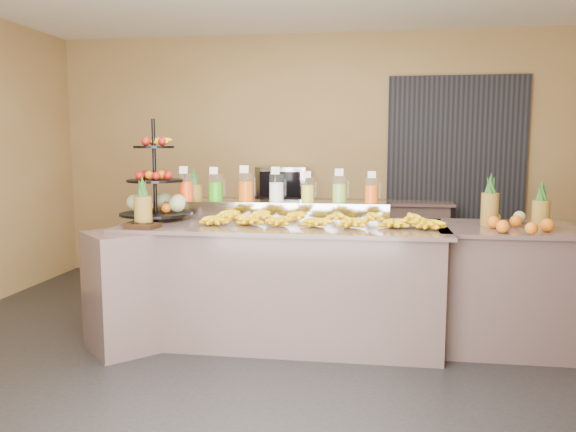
% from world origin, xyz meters
% --- Properties ---
extents(ground, '(6.00, 6.00, 0.00)m').
position_xyz_m(ground, '(0.00, 0.00, 0.00)').
color(ground, black).
rests_on(ground, ground).
extents(room_envelope, '(6.04, 5.02, 2.82)m').
position_xyz_m(room_envelope, '(0.19, 0.79, 1.88)').
color(room_envelope, olive).
rests_on(room_envelope, ground).
extents(buffet_counter, '(2.75, 1.25, 0.93)m').
position_xyz_m(buffet_counter, '(-0.12, 0.26, 0.47)').
color(buffet_counter, gray).
rests_on(buffet_counter, ground).
extents(right_counter, '(1.08, 0.88, 0.93)m').
position_xyz_m(right_counter, '(1.70, 0.40, 0.47)').
color(right_counter, gray).
rests_on(right_counter, ground).
extents(back_ledge, '(3.10, 0.55, 0.93)m').
position_xyz_m(back_ledge, '(0.00, 2.25, 0.47)').
color(back_ledge, gray).
rests_on(back_ledge, ground).
extents(pitcher_tray, '(1.85, 0.30, 0.15)m').
position_xyz_m(pitcher_tray, '(-0.10, 0.58, 1.01)').
color(pitcher_tray, gray).
rests_on(pitcher_tray, buffet_counter).
extents(juice_pitcher_orange_a, '(0.12, 0.13, 0.30)m').
position_xyz_m(juice_pitcher_orange_a, '(-0.88, 0.58, 1.18)').
color(juice_pitcher_orange_a, silver).
rests_on(juice_pitcher_orange_a, pitcher_tray).
extents(juice_pitcher_green, '(0.12, 0.13, 0.29)m').
position_xyz_m(juice_pitcher_green, '(-0.62, 0.58, 1.18)').
color(juice_pitcher_green, silver).
rests_on(juice_pitcher_green, pitcher_tray).
extents(juice_pitcher_orange_b, '(0.13, 0.13, 0.31)m').
position_xyz_m(juice_pitcher_orange_b, '(-0.36, 0.58, 1.18)').
color(juice_pitcher_orange_b, silver).
rests_on(juice_pitcher_orange_b, pitcher_tray).
extents(juice_pitcher_milk, '(0.12, 0.13, 0.30)m').
position_xyz_m(juice_pitcher_milk, '(-0.10, 0.58, 1.18)').
color(juice_pitcher_milk, silver).
rests_on(juice_pitcher_milk, pitcher_tray).
extents(juice_pitcher_lemon, '(0.11, 0.11, 0.26)m').
position_xyz_m(juice_pitcher_lemon, '(0.16, 0.58, 1.17)').
color(juice_pitcher_lemon, silver).
rests_on(juice_pitcher_lemon, pitcher_tray).
extents(juice_pitcher_lime, '(0.12, 0.12, 0.28)m').
position_xyz_m(juice_pitcher_lime, '(0.42, 0.58, 1.18)').
color(juice_pitcher_lime, silver).
rests_on(juice_pitcher_lime, pitcher_tray).
extents(juice_pitcher_orange_c, '(0.11, 0.11, 0.27)m').
position_xyz_m(juice_pitcher_orange_c, '(0.68, 0.58, 1.17)').
color(juice_pitcher_orange_c, silver).
rests_on(juice_pitcher_orange_c, pitcher_tray).
extents(banana_heap, '(1.85, 0.17, 0.15)m').
position_xyz_m(banana_heap, '(0.29, 0.22, 1.00)').
color(banana_heap, yellow).
rests_on(banana_heap, buffet_counter).
extents(fruit_stand, '(0.75, 0.75, 0.83)m').
position_xyz_m(fruit_stand, '(-1.06, 0.41, 1.14)').
color(fruit_stand, black).
rests_on(fruit_stand, buffet_counter).
extents(condiment_caddy, '(0.25, 0.20, 0.03)m').
position_xyz_m(condiment_caddy, '(-1.00, -0.08, 0.95)').
color(condiment_caddy, black).
rests_on(condiment_caddy, buffet_counter).
extents(pineapple_left_a, '(0.13, 0.13, 0.39)m').
position_xyz_m(pineapple_left_a, '(-1.03, 0.02, 1.07)').
color(pineapple_left_a, brown).
rests_on(pineapple_left_a, buffet_counter).
extents(pineapple_left_b, '(0.15, 0.15, 0.43)m').
position_xyz_m(pineapple_left_b, '(-0.85, 0.71, 1.09)').
color(pineapple_left_b, brown).
rests_on(pineapple_left_b, buffet_counter).
extents(right_fruit_pile, '(0.47, 0.45, 0.25)m').
position_xyz_m(right_fruit_pile, '(1.73, 0.29, 1.01)').
color(right_fruit_pile, brown).
rests_on(right_fruit_pile, right_counter).
extents(oven_warmer, '(0.56, 0.40, 0.37)m').
position_xyz_m(oven_warmer, '(-0.31, 2.25, 1.12)').
color(oven_warmer, gray).
rests_on(oven_warmer, back_ledge).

